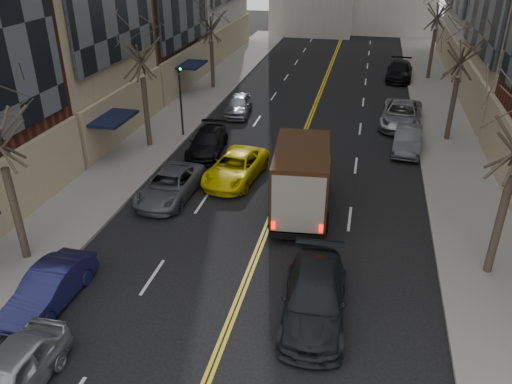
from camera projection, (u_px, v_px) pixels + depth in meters
sidewalk_left at (186, 110)px, 36.25m from camera, size 4.00×66.00×0.15m
sidewalk_right at (446, 129)px, 32.72m from camera, size 4.00×66.00×0.15m
tree_lf_mid at (138, 34)px, 27.14m from camera, size 3.20×3.20×8.91m
tree_lf_far at (210, 13)px, 38.65m from camera, size 3.20×3.20×8.12m
tree_rt_mid at (465, 39)px, 28.22m from camera, size 3.20×3.20×8.32m
traffic_signal at (180, 94)px, 30.34m from camera, size 0.29×0.26×4.70m
ups_truck at (301, 178)px, 22.40m from camera, size 2.96×6.36×3.38m
observer_sedan at (314, 298)px, 16.56m from camera, size 2.35×5.23×1.49m
taxi at (236, 167)px, 25.88m from camera, size 2.87×5.23×1.39m
pedestrian at (296, 171)px, 25.06m from camera, size 0.53×0.70×1.73m
parked_lf_a at (9, 377)px, 13.63m from camera, size 1.70×4.19×1.43m
parked_lf_b at (50, 288)px, 17.15m from camera, size 1.46×4.04×1.32m
parked_lf_c at (170, 185)px, 24.11m from camera, size 2.38×4.85×1.33m
parked_lf_d at (207, 142)px, 29.05m from camera, size 2.31×4.77×1.34m
parked_lf_e at (238, 105)px, 35.29m from camera, size 2.06×4.27×1.41m
parked_rt_a at (407, 139)px, 29.34m from camera, size 1.87×4.42×1.42m
parked_rt_b at (401, 114)px, 33.21m from camera, size 3.07×5.76×1.54m
parked_rt_c at (399, 71)px, 43.71m from camera, size 2.51×5.39×1.52m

